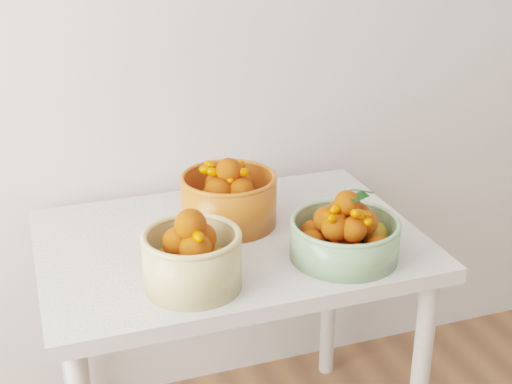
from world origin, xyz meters
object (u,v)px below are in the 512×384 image
Objects in this scene: table at (231,269)px; bowl_green at (344,235)px; bowl_orange at (229,198)px; bowl_cream at (192,257)px.

table is 3.17× the size of bowl_green.
bowl_green is 0.35m from bowl_orange.
table is at bearing -105.68° from bowl_orange.
bowl_cream reaches higher than bowl_green.
bowl_cream reaches higher than bowl_orange.
table is 0.31m from bowl_cream.
bowl_orange is at bearing 74.32° from table.
bowl_cream is 0.85× the size of bowl_orange.
bowl_green is (0.39, 0.02, -0.01)m from bowl_cream.
bowl_green reaches higher than table.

